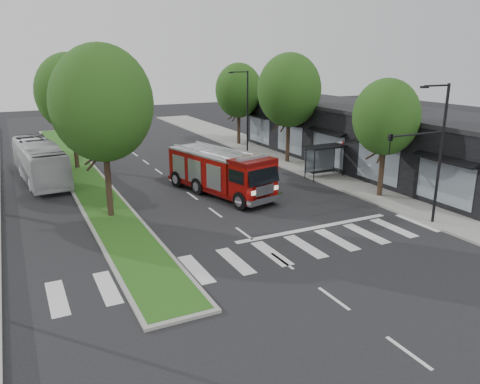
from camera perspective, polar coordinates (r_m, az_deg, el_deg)
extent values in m
plane|color=black|center=(25.83, 0.50, -5.09)|extent=(140.00, 140.00, 0.00)
cube|color=gray|center=(40.28, 9.99, 2.65)|extent=(5.00, 80.00, 0.15)
cube|color=gray|center=(40.83, -18.80, 2.19)|extent=(3.00, 50.00, 0.14)
cube|color=#214F16|center=(40.81, -18.81, 2.29)|extent=(2.60, 49.50, 0.02)
cube|color=black|center=(42.59, 15.08, 6.40)|extent=(8.00, 30.00, 5.00)
cylinder|color=black|center=(36.42, 9.04, 3.14)|extent=(0.08, 0.08, 2.50)
cylinder|color=black|center=(38.08, 12.50, 3.53)|extent=(0.08, 0.08, 2.50)
cylinder|color=black|center=(37.38, 7.99, 3.52)|extent=(0.08, 0.08, 2.50)
cylinder|color=black|center=(39.00, 11.40, 3.89)|extent=(0.08, 0.08, 2.50)
cube|color=black|center=(37.44, 10.36, 5.47)|extent=(3.20, 1.60, 0.12)
cube|color=#8C99A5|center=(38.24, 9.65, 3.82)|extent=(2.80, 0.04, 1.80)
cube|color=black|center=(37.86, 10.21, 2.50)|extent=(2.40, 0.40, 0.08)
cylinder|color=black|center=(33.28, 16.85, 2.49)|extent=(0.36, 0.36, 3.74)
ellipsoid|color=#183D10|center=(32.65, 17.38, 8.72)|extent=(4.40, 4.40, 5.06)
cylinder|color=black|center=(42.54, 5.85, 6.45)|extent=(0.36, 0.36, 4.40)
ellipsoid|color=#183D10|center=(42.02, 6.02, 12.24)|extent=(5.60, 5.60, 6.44)
cylinder|color=black|center=(51.20, -0.16, 7.96)|extent=(0.36, 0.36, 3.96)
ellipsoid|color=#183D10|center=(50.78, -0.16, 12.28)|extent=(5.00, 5.00, 5.75)
cylinder|color=black|center=(28.76, -15.77, 1.37)|extent=(0.36, 0.36, 4.62)
ellipsoid|color=#183D10|center=(27.99, -16.49, 10.33)|extent=(5.80, 5.80, 6.67)
cylinder|color=black|center=(42.35, -19.45, 5.56)|extent=(0.36, 0.36, 4.40)
ellipsoid|color=#183D10|center=(41.83, -20.02, 11.35)|extent=(5.60, 5.60, 6.44)
cylinder|color=black|center=(28.44, 23.23, 3.99)|extent=(0.16, 0.16, 8.00)
cylinder|color=black|center=(27.27, 22.89, 11.87)|extent=(1.80, 0.10, 0.10)
cube|color=black|center=(26.61, 21.57, 11.82)|extent=(0.45, 0.20, 0.12)
cylinder|color=black|center=(26.72, 20.73, 6.60)|extent=(4.00, 0.10, 0.10)
imported|color=black|center=(25.51, 17.85, 5.54)|extent=(0.18, 0.22, 1.10)
cylinder|color=black|center=(46.95, 0.92, 9.68)|extent=(0.16, 0.16, 8.00)
cylinder|color=black|center=(46.25, -0.08, 14.43)|extent=(1.80, 0.10, 0.10)
cube|color=black|center=(45.86, -1.12, 14.35)|extent=(0.45, 0.20, 0.12)
cube|color=#4E0504|center=(33.01, -2.46, 0.70)|extent=(4.93, 9.57, 0.27)
cube|color=#780806|center=(33.39, -3.41, 2.90)|extent=(4.38, 7.46, 2.19)
cube|color=#780806|center=(30.21, 1.52, 1.48)|extent=(3.14, 2.58, 2.30)
cube|color=#B2B2B7|center=(33.14, -3.45, 4.83)|extent=(4.38, 7.46, 0.13)
cylinder|color=#B2B2B7|center=(32.53, -4.83, 4.98)|extent=(1.73, 6.38, 0.11)
cylinder|color=#B2B2B7|center=(33.69, -2.12, 5.42)|extent=(1.73, 6.38, 0.11)
cube|color=silver|center=(29.62, 3.13, -0.93)|extent=(2.85, 1.08, 0.38)
cube|color=#8C99A5|center=(29.87, 1.54, 4.22)|extent=(2.42, 0.97, 0.20)
cylinder|color=black|center=(29.48, 0.12, -1.10)|extent=(0.67, 1.26, 1.20)
cylinder|color=black|center=(31.11, 3.62, -0.19)|extent=(0.67, 1.26, 1.20)
cylinder|color=black|center=(32.94, -5.12, 0.71)|extent=(0.67, 1.26, 1.20)
cylinder|color=black|center=(34.41, -1.72, 1.45)|extent=(0.67, 1.26, 1.20)
cylinder|color=black|center=(35.04, -7.63, 1.58)|extent=(0.67, 1.26, 1.20)
cylinder|color=black|center=(36.42, -4.33, 2.25)|extent=(0.67, 1.26, 1.20)
imported|color=silver|center=(39.50, -23.22, 3.46)|extent=(3.50, 11.20, 3.07)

